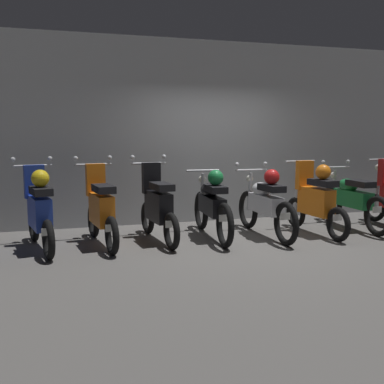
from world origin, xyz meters
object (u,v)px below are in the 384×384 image
(motorbike_slot_4, at_px, (212,204))
(motorbike_slot_7, at_px, (352,200))
(motorbike_slot_2, at_px, (101,209))
(motorbike_slot_3, at_px, (158,206))
(motorbike_slot_6, at_px, (315,199))
(motorbike_slot_1, at_px, (39,210))
(motorbike_slot_5, at_px, (265,203))

(motorbike_slot_4, height_order, motorbike_slot_7, motorbike_slot_7)
(motorbike_slot_2, bearing_deg, motorbike_slot_3, 2.11)
(motorbike_slot_6, bearing_deg, motorbike_slot_4, 173.04)
(motorbike_slot_1, bearing_deg, motorbike_slot_3, 2.05)
(motorbike_slot_2, distance_m, motorbike_slot_7, 4.26)
(motorbike_slot_3, bearing_deg, motorbike_slot_6, -5.58)
(motorbike_slot_1, height_order, motorbike_slot_2, same)
(motorbike_slot_3, distance_m, motorbike_slot_5, 1.71)
(motorbike_slot_2, relative_size, motorbike_slot_5, 0.86)
(motorbike_slot_5, height_order, motorbike_slot_6, motorbike_slot_6)
(motorbike_slot_1, height_order, motorbike_slot_4, motorbike_slot_1)
(motorbike_slot_2, bearing_deg, motorbike_slot_1, -178.00)
(motorbike_slot_2, distance_m, motorbike_slot_6, 3.41)
(motorbike_slot_5, bearing_deg, motorbike_slot_4, 171.10)
(motorbike_slot_1, distance_m, motorbike_slot_5, 3.41)
(motorbike_slot_6, height_order, motorbike_slot_7, motorbike_slot_6)
(motorbike_slot_6, xyz_separation_m, motorbike_slot_7, (0.85, 0.22, -0.07))
(motorbike_slot_4, bearing_deg, motorbike_slot_7, 0.21)
(motorbike_slot_5, bearing_deg, motorbike_slot_2, 176.78)
(motorbike_slot_1, xyz_separation_m, motorbike_slot_2, (0.85, 0.03, -0.04))
(motorbike_slot_7, bearing_deg, motorbike_slot_1, -179.68)
(motorbike_slot_4, relative_size, motorbike_slot_5, 1.00)
(motorbike_slot_1, xyz_separation_m, motorbike_slot_5, (3.41, -0.11, -0.04))
(motorbike_slot_5, bearing_deg, motorbike_slot_1, 178.08)
(motorbike_slot_7, bearing_deg, motorbike_slot_6, -165.73)
(motorbike_slot_2, height_order, motorbike_slot_3, same)
(motorbike_slot_2, xyz_separation_m, motorbike_slot_6, (3.41, -0.22, 0.04))
(motorbike_slot_4, xyz_separation_m, motorbike_slot_7, (2.55, 0.01, -0.03))
(motorbike_slot_3, relative_size, motorbike_slot_7, 0.86)
(motorbike_slot_3, height_order, motorbike_slot_5, motorbike_slot_3)
(motorbike_slot_3, relative_size, motorbike_slot_4, 0.86)
(motorbike_slot_1, xyz_separation_m, motorbike_slot_7, (5.11, 0.03, -0.08))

